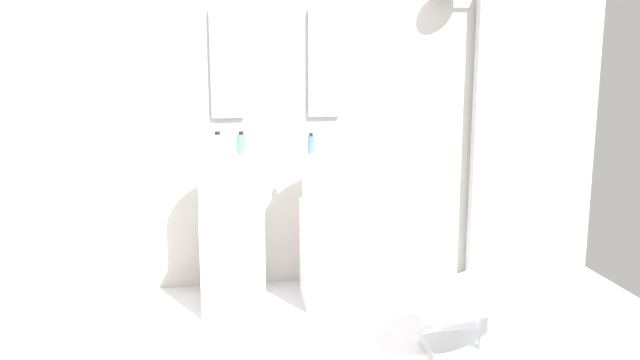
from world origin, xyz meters
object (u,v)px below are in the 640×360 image
object	(u,v)px
pedestal_sink_right	(333,228)
pedestal_sink_left	(232,232)
soap_bottle_clear	(218,146)
soap_bottle_green	(241,143)
soap_bottle_blue	(311,144)
shower_column	(481,132)
lounge_chair	(484,298)

from	to	relation	value
pedestal_sink_right	pedestal_sink_left	bearing A→B (deg)	180.00
soap_bottle_clear	pedestal_sink_right	bearing A→B (deg)	6.70
pedestal_sink_left	soap_bottle_green	xyz separation A→B (m)	(0.08, 0.11, 0.56)
soap_bottle_clear	soap_bottle_blue	bearing A→B (deg)	10.59
pedestal_sink_right	soap_bottle_green	size ratio (longest dim) A/B	7.80
pedestal_sink_left	shower_column	bearing A→B (deg)	11.28
pedestal_sink_left	shower_column	xyz separation A→B (m)	(1.80, 0.36, 0.58)
shower_column	soap_bottle_clear	xyz separation A→B (m)	(-1.87, -0.44, -0.00)
pedestal_sink_left	soap_bottle_green	world-z (taller)	soap_bottle_green
pedestal_sink_left	pedestal_sink_right	world-z (taller)	same
soap_bottle_clear	pedestal_sink_left	bearing A→B (deg)	50.32
pedestal_sink_left	soap_bottle_blue	world-z (taller)	soap_bottle_blue
shower_column	soap_bottle_blue	distance (m)	1.32
pedestal_sink_right	soap_bottle_green	distance (m)	0.82
pedestal_sink_right	soap_bottle_clear	world-z (taller)	soap_bottle_clear
shower_column	soap_bottle_blue	size ratio (longest dim) A/B	15.37
lounge_chair	pedestal_sink_left	bearing A→B (deg)	143.74
lounge_chair	soap_bottle_clear	xyz separation A→B (m)	(-1.39, 0.88, 0.73)
pedestal_sink_left	soap_bottle_clear	size ratio (longest dim) A/B	6.63
pedestal_sink_left	soap_bottle_green	bearing A→B (deg)	54.40
lounge_chair	shower_column	bearing A→B (deg)	70.18
soap_bottle_blue	soap_bottle_clear	bearing A→B (deg)	-169.41
pedestal_sink_left	lounge_chair	size ratio (longest dim) A/B	1.00
lounge_chair	soap_bottle_blue	distance (m)	1.46
shower_column	lounge_chair	world-z (taller)	shower_column
shower_column	lounge_chair	distance (m)	1.59
pedestal_sink_right	shower_column	bearing A→B (deg)	17.55
shower_column	pedestal_sink_left	bearing A→B (deg)	-168.72
pedestal_sink_left	lounge_chair	world-z (taller)	pedestal_sink_left
pedestal_sink_right	soap_bottle_clear	size ratio (longest dim) A/B	6.63
pedestal_sink_right	lounge_chair	size ratio (longest dim) A/B	1.00
lounge_chair	soap_bottle_blue	bearing A→B (deg)	128.84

